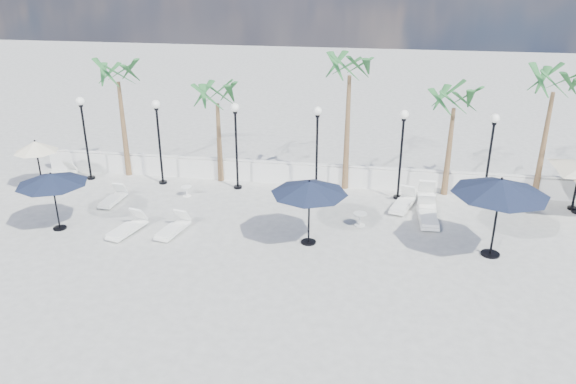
% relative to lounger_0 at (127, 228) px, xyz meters
% --- Properties ---
extents(ground, '(100.00, 100.00, 0.00)m').
position_rel_lounger_0_xyz_m(ground, '(6.45, -1.50, -0.23)').
color(ground, gray).
rests_on(ground, ground).
extents(balustrade, '(26.00, 0.30, 1.01)m').
position_rel_lounger_0_xyz_m(balustrade, '(6.45, 6.00, 0.24)').
color(balustrade, silver).
rests_on(balustrade, ground).
extents(lamppost_0, '(0.36, 0.36, 3.84)m').
position_rel_lounger_0_xyz_m(lamppost_0, '(-4.05, 5.00, 2.26)').
color(lamppost_0, black).
rests_on(lamppost_0, ground).
extents(lamppost_1, '(0.36, 0.36, 3.84)m').
position_rel_lounger_0_xyz_m(lamppost_1, '(-0.55, 5.00, 2.26)').
color(lamppost_1, black).
rests_on(lamppost_1, ground).
extents(lamppost_2, '(0.36, 0.36, 3.84)m').
position_rel_lounger_0_xyz_m(lamppost_2, '(2.95, 5.00, 2.26)').
color(lamppost_2, black).
rests_on(lamppost_2, ground).
extents(lamppost_3, '(0.36, 0.36, 3.84)m').
position_rel_lounger_0_xyz_m(lamppost_3, '(6.45, 5.00, 2.26)').
color(lamppost_3, black).
rests_on(lamppost_3, ground).
extents(lamppost_4, '(0.36, 0.36, 3.84)m').
position_rel_lounger_0_xyz_m(lamppost_4, '(9.95, 5.00, 2.26)').
color(lamppost_4, black).
rests_on(lamppost_4, ground).
extents(lamppost_5, '(0.36, 0.36, 3.84)m').
position_rel_lounger_0_xyz_m(lamppost_5, '(13.45, 5.00, 2.26)').
color(lamppost_5, black).
rests_on(lamppost_5, ground).
extents(palm_0, '(2.60, 2.60, 5.50)m').
position_rel_lounger_0_xyz_m(palm_0, '(-2.55, 5.80, 4.30)').
color(palm_0, brown).
rests_on(palm_0, ground).
extents(palm_1, '(2.60, 2.60, 4.70)m').
position_rel_lounger_0_xyz_m(palm_1, '(1.95, 5.80, 3.53)').
color(palm_1, brown).
rests_on(palm_1, ground).
extents(palm_2, '(2.60, 2.60, 6.10)m').
position_rel_lounger_0_xyz_m(palm_2, '(7.65, 5.80, 4.89)').
color(palm_2, brown).
rests_on(palm_2, ground).
extents(palm_3, '(2.60, 2.60, 4.90)m').
position_rel_lounger_0_xyz_m(palm_3, '(11.95, 5.80, 3.72)').
color(palm_3, brown).
rests_on(palm_3, ground).
extents(palm_4, '(2.60, 2.60, 5.70)m').
position_rel_lounger_0_xyz_m(palm_4, '(15.65, 5.80, 4.50)').
color(palm_4, brown).
rests_on(palm_4, ground).
extents(lounger_0, '(1.01, 1.91, 0.68)m').
position_rel_lounger_0_xyz_m(lounger_0, '(0.00, 0.00, 0.00)').
color(lounger_0, white).
rests_on(lounger_0, ground).
extents(lounger_1, '(0.90, 1.80, 0.65)m').
position_rel_lounger_0_xyz_m(lounger_1, '(-5.41, 4.72, -0.01)').
color(lounger_1, white).
rests_on(lounger_1, ground).
extents(lounger_2, '(0.61, 1.68, 0.62)m').
position_rel_lounger_0_xyz_m(lounger_2, '(-1.77, 2.53, -0.02)').
color(lounger_2, white).
rests_on(lounger_2, ground).
extents(lounger_3, '(0.91, 1.82, 0.65)m').
position_rel_lounger_0_xyz_m(lounger_3, '(1.68, 0.25, -0.01)').
color(lounger_3, white).
rests_on(lounger_3, ground).
extents(lounger_4, '(0.76, 2.17, 0.80)m').
position_rel_lounger_0_xyz_m(lounger_4, '(11.11, 4.32, 0.04)').
color(lounger_4, white).
rests_on(lounger_4, ground).
extents(lounger_5, '(1.14, 1.99, 0.71)m').
position_rel_lounger_0_xyz_m(lounger_5, '(10.14, 3.95, 0.01)').
color(lounger_5, white).
rests_on(lounger_5, ground).
extents(lounger_6, '(0.77, 2.13, 0.79)m').
position_rel_lounger_0_xyz_m(lounger_6, '(11.05, 2.83, 0.04)').
color(lounger_6, white).
rests_on(lounger_6, ground).
extents(side_table_0, '(0.47, 0.47, 0.45)m').
position_rel_lounger_0_xyz_m(side_table_0, '(-5.55, 4.42, 0.04)').
color(side_table_0, white).
rests_on(side_table_0, ground).
extents(side_table_1, '(0.46, 0.46, 0.45)m').
position_rel_lounger_0_xyz_m(side_table_1, '(1.01, 3.74, 0.04)').
color(side_table_1, white).
rests_on(side_table_1, ground).
extents(side_table_2, '(0.53, 0.53, 0.51)m').
position_rel_lounger_0_xyz_m(side_table_2, '(8.48, 2.07, 0.08)').
color(side_table_2, white).
rests_on(side_table_2, ground).
extents(parasol_navy_left, '(2.58, 2.58, 2.28)m').
position_rel_lounger_0_xyz_m(parasol_navy_left, '(-2.70, -0.06, 1.78)').
color(parasol_navy_left, black).
rests_on(parasol_navy_left, ground).
extents(parasol_navy_mid, '(2.72, 2.72, 2.44)m').
position_rel_lounger_0_xyz_m(parasol_navy_mid, '(6.73, 0.34, 1.91)').
color(parasol_navy_mid, black).
rests_on(parasol_navy_mid, ground).
extents(parasol_navy_right, '(3.20, 3.20, 2.87)m').
position_rel_lounger_0_xyz_m(parasol_navy_right, '(13.03, 0.49, 2.29)').
color(parasol_navy_right, black).
rests_on(parasol_navy_right, ground).
extents(parasol_cream_small, '(1.85, 1.85, 2.28)m').
position_rel_lounger_0_xyz_m(parasol_cream_small, '(-5.55, 3.47, 1.72)').
color(parasol_cream_small, black).
rests_on(parasol_cream_small, ground).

